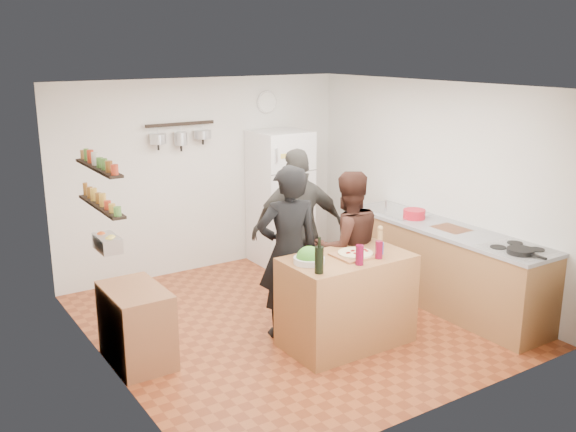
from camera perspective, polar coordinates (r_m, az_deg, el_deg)
room_shell at (r=6.97m, az=-1.29°, el=1.31°), size 4.20×4.20×4.20m
prep_island at (r=6.41m, az=5.22°, el=-7.49°), size 1.25×0.72×0.91m
pizza_board at (r=6.28m, az=6.01°, el=-3.46°), size 0.42×0.34×0.02m
pizza at (r=6.27m, az=6.01°, el=-3.29°), size 0.34×0.34×0.02m
salad_bowl at (r=6.04m, az=1.89°, el=-3.95°), size 0.30×0.30×0.06m
wine_bottle at (r=5.75m, az=2.79°, el=-3.93°), size 0.08×0.08×0.25m
wine_glass_near at (r=6.01m, az=6.38°, el=-3.47°), size 0.08×0.08×0.19m
wine_glass_far at (r=6.21m, az=8.08°, el=-2.99°), size 0.07×0.07×0.17m
pepper_mill at (r=6.53m, az=8.17°, el=-2.03°), size 0.06×0.06×0.18m
salt_canister at (r=6.32m, az=8.14°, el=-2.89°), size 0.08×0.08×0.12m
person_left at (r=6.42m, az=0.02°, el=-3.23°), size 0.73×0.56×1.78m
person_center at (r=6.81m, az=5.28°, el=-2.81°), size 0.91×0.77×1.64m
person_back at (r=7.11m, az=0.96°, el=-1.24°), size 1.15×0.73×1.82m
counter_run at (r=7.54m, az=13.69°, el=-4.39°), size 0.63×2.63×0.90m
stove_top at (r=6.83m, az=19.70°, el=-2.84°), size 0.60×0.62×0.02m
skillet at (r=6.67m, az=19.96°, el=-2.95°), size 0.26×0.26×0.05m
sink at (r=7.98m, az=9.48°, el=0.41°), size 0.50×0.80×0.03m
cutting_board at (r=7.36m, az=14.29°, el=-1.15°), size 0.30×0.40×0.02m
red_bowl at (r=7.67m, az=11.16°, el=0.17°), size 0.26×0.26×0.11m
fridge at (r=8.66m, az=-0.70°, el=1.66°), size 0.70×0.68×1.80m
wall_clock at (r=8.74m, az=-1.90°, el=10.08°), size 0.30×0.03×0.30m
spice_shelf_lower at (r=5.97m, az=-16.27°, el=0.83°), size 0.12×1.00×0.02m
spice_shelf_upper at (r=5.89m, az=-16.52°, el=4.13°), size 0.12×1.00×0.02m
produce_basket at (r=6.07m, az=-15.76°, el=-2.33°), size 0.18×0.35×0.14m
side_table at (r=6.23m, az=-13.32°, el=-9.44°), size 0.50×0.80×0.73m
pot_rack at (r=8.09m, az=-9.56°, el=8.07°), size 0.90×0.04×0.04m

